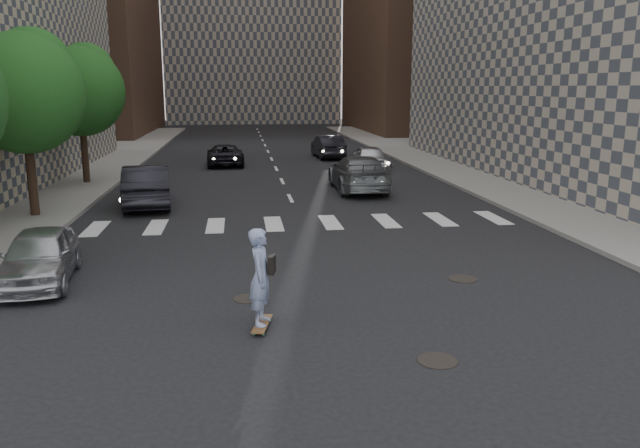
# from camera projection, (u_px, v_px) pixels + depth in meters

# --- Properties ---
(ground) EXTENTS (160.00, 160.00, 0.00)m
(ground) POSITION_uv_depth(u_px,v_px,m) (345.00, 314.00, 13.12)
(ground) COLOR black
(ground) RESTS_ON ground
(sidewalk_right) EXTENTS (13.00, 80.00, 0.15)m
(sidewalk_right) POSITION_uv_depth(u_px,v_px,m) (544.00, 172.00, 34.30)
(sidewalk_right) COLOR gray
(sidewalk_right) RESTS_ON ground
(tree_b) EXTENTS (4.20, 4.20, 6.60)m
(tree_b) POSITION_uv_depth(u_px,v_px,m) (25.00, 88.00, 21.71)
(tree_b) COLOR #382619
(tree_b) RESTS_ON sidewalk_left
(tree_c) EXTENTS (4.20, 4.20, 6.60)m
(tree_c) POSITION_uv_depth(u_px,v_px,m) (81.00, 87.00, 29.46)
(tree_c) COLOR #382619
(tree_c) RESTS_ON sidewalk_left
(manhole_a) EXTENTS (0.70, 0.70, 0.02)m
(manhole_a) POSITION_uv_depth(u_px,v_px,m) (437.00, 361.00, 10.85)
(manhole_a) COLOR black
(manhole_a) RESTS_ON ground
(manhole_b) EXTENTS (0.70, 0.70, 0.02)m
(manhole_b) POSITION_uv_depth(u_px,v_px,m) (249.00, 299.00, 14.03)
(manhole_b) COLOR black
(manhole_b) RESTS_ON ground
(manhole_c) EXTENTS (0.70, 0.70, 0.02)m
(manhole_c) POSITION_uv_depth(u_px,v_px,m) (463.00, 279.00, 15.47)
(manhole_c) COLOR black
(manhole_c) RESTS_ON ground
(skateboarder) EXTENTS (0.60, 1.05, 2.03)m
(skateboarder) POSITION_uv_depth(u_px,v_px,m) (261.00, 277.00, 12.10)
(skateboarder) COLOR brown
(skateboarder) RESTS_ON ground
(silver_sedan) EXTENTS (1.98, 4.04, 1.32)m
(silver_sedan) POSITION_uv_depth(u_px,v_px,m) (39.00, 256.00, 15.08)
(silver_sedan) COLOR silver
(silver_sedan) RESTS_ON ground
(traffic_car_a) EXTENTS (2.32, 5.18, 1.65)m
(traffic_car_a) POSITION_uv_depth(u_px,v_px,m) (147.00, 186.00, 24.80)
(traffic_car_a) COLOR black
(traffic_car_a) RESTS_ON ground
(traffic_car_b) EXTENTS (2.34, 5.59, 1.61)m
(traffic_car_b) POSITION_uv_depth(u_px,v_px,m) (358.00, 173.00, 28.50)
(traffic_car_b) COLOR slate
(traffic_car_b) RESTS_ON ground
(traffic_car_c) EXTENTS (2.30, 4.69, 1.28)m
(traffic_car_c) POSITION_uv_depth(u_px,v_px,m) (225.00, 155.00, 37.79)
(traffic_car_c) COLOR black
(traffic_car_c) RESTS_ON ground
(traffic_car_d) EXTENTS (2.11, 4.44, 1.47)m
(traffic_car_d) POSITION_uv_depth(u_px,v_px,m) (369.00, 158.00, 35.44)
(traffic_car_d) COLOR silver
(traffic_car_d) RESTS_ON ground
(traffic_car_e) EXTENTS (1.85, 4.64, 1.50)m
(traffic_car_e) POSITION_uv_depth(u_px,v_px,m) (328.00, 147.00, 41.70)
(traffic_car_e) COLOR black
(traffic_car_e) RESTS_ON ground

